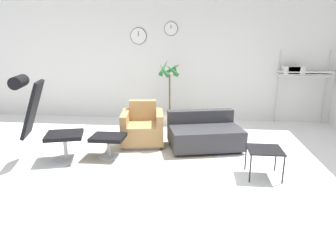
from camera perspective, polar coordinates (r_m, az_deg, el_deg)
name	(u,v)px	position (r m, az deg, el deg)	size (l,w,h in m)	color
ground_plane	(164,166)	(4.62, -0.76, -7.54)	(12.00, 12.00, 0.00)	white
wall_back	(179,61)	(7.30, 2.12, 12.25)	(12.00, 0.09, 2.80)	silver
round_rug	(145,167)	(4.57, -4.33, -7.86)	(2.43, 2.43, 0.01)	#BCB29E
lounge_chair	(42,114)	(4.95, -22.94, 2.09)	(1.03, 0.75, 1.36)	#BCBCC1
ottoman	(108,141)	(4.96, -11.31, -2.74)	(0.53, 0.45, 0.37)	#BCBCC1
armchair_red	(143,128)	(5.56, -4.84, -0.45)	(0.86, 0.89, 0.77)	silver
couch_low	(204,134)	(5.39, 6.88, -1.61)	(1.41, 1.17, 0.62)	black
side_table	(265,151)	(4.35, 17.93, -4.63)	(0.47, 0.47, 0.41)	black
potted_plant	(170,99)	(6.85, 0.29, 5.15)	(0.54, 0.55, 1.48)	silver
shelf_unit	(298,73)	(7.40, 23.56, 9.31)	(1.14, 0.28, 1.68)	#BCBCC1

